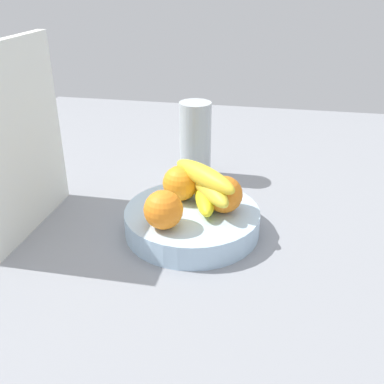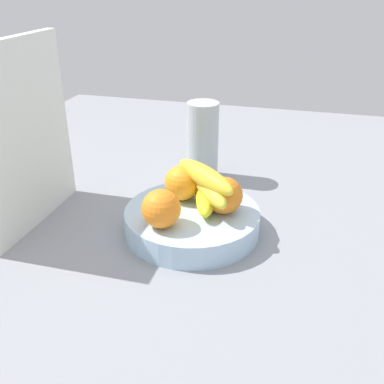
{
  "view_description": "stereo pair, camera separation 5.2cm",
  "coord_description": "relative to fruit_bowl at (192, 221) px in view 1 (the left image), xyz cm",
  "views": [
    {
      "loc": [
        -74.11,
        -16.62,
        46.93
      ],
      "look_at": [
        -0.13,
        -2.2,
        8.77
      ],
      "focal_mm": 41.87,
      "sensor_mm": 36.0,
      "label": 1
    },
    {
      "loc": [
        -72.94,
        -21.7,
        46.93
      ],
      "look_at": [
        -0.13,
        -2.2,
        8.77
      ],
      "focal_mm": 41.87,
      "sensor_mm": 36.0,
      "label": 2
    }
  ],
  "objects": [
    {
      "name": "orange_center",
      "position": [
        4.27,
        3.19,
        5.93
      ],
      "size": [
        7.09,
        7.09,
        7.09
      ],
      "primitive_type": "sphere",
      "color": "orange",
      "rests_on": "fruit_bowl"
    },
    {
      "name": "orange_front_left",
      "position": [
        -6.92,
        3.82,
        5.93
      ],
      "size": [
        7.09,
        7.09,
        7.09
      ],
      "primitive_type": "sphere",
      "color": "orange",
      "rests_on": "fruit_bowl"
    },
    {
      "name": "fruit_bowl",
      "position": [
        0.0,
        0.0,
        0.0
      ],
      "size": [
        26.24,
        26.24,
        4.77
      ],
      "primitive_type": "cylinder",
      "color": "#ADCCE5",
      "rests_on": "ground_plane"
    },
    {
      "name": "cutting_board",
      "position": [
        -3.7,
        31.91,
        15.62
      ],
      "size": [
        28.03,
        2.24,
        36.0
      ],
      "primitive_type": "cube",
      "rotation": [
        0.0,
        0.0,
        -0.02
      ],
      "color": "white",
      "rests_on": "ground_plane"
    },
    {
      "name": "orange_front_right",
      "position": [
        1.06,
        -5.99,
        5.93
      ],
      "size": [
        7.09,
        7.09,
        7.09
      ],
      "primitive_type": "sphere",
      "color": "orange",
      "rests_on": "fruit_bowl"
    },
    {
      "name": "ground_plane",
      "position": [
        0.13,
        2.2,
        -3.88
      ],
      "size": [
        180.0,
        140.0,
        3.0
      ],
      "primitive_type": "cube",
      "color": "gray"
    },
    {
      "name": "thermos_tumbler",
      "position": [
        25.35,
        4.16,
        7.06
      ],
      "size": [
        7.61,
        7.61,
        18.88
      ],
      "primitive_type": "cylinder",
      "color": "#B3BDC1",
      "rests_on": "ground_plane"
    },
    {
      "name": "banana_bunch",
      "position": [
        2.82,
        -2.14,
        6.58
      ],
      "size": [
        18.01,
        15.36,
        8.4
      ],
      "color": "yellow",
      "rests_on": "fruit_bowl"
    }
  ]
}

